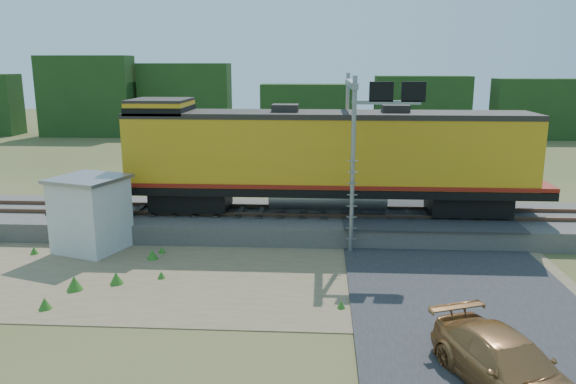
# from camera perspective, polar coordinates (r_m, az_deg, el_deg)

# --- Properties ---
(ground) EXTENTS (140.00, 140.00, 0.00)m
(ground) POSITION_cam_1_polar(r_m,az_deg,el_deg) (18.95, -4.67, -9.09)
(ground) COLOR #475123
(ground) RESTS_ON ground
(ballast) EXTENTS (70.00, 5.00, 0.80)m
(ballast) POSITION_cam_1_polar(r_m,az_deg,el_deg) (24.46, -2.72, -2.95)
(ballast) COLOR slate
(ballast) RESTS_ON ground
(rails) EXTENTS (70.00, 1.54, 0.16)m
(rails) POSITION_cam_1_polar(r_m,az_deg,el_deg) (24.33, -2.73, -1.86)
(rails) COLOR brown
(rails) RESTS_ON ballast
(dirt_shoulder) EXTENTS (26.00, 8.00, 0.03)m
(dirt_shoulder) POSITION_cam_1_polar(r_m,az_deg,el_deg) (19.77, -10.27, -8.26)
(dirt_shoulder) COLOR #8C7754
(dirt_shoulder) RESTS_ON ground
(road) EXTENTS (7.00, 66.00, 0.86)m
(road) POSITION_cam_1_polar(r_m,az_deg,el_deg) (19.93, 16.22, -8.18)
(road) COLOR #38383A
(road) RESTS_ON ground
(tree_line_north) EXTENTS (130.00, 3.00, 6.50)m
(tree_line_north) POSITION_cam_1_polar(r_m,az_deg,el_deg) (55.59, 0.81, 8.81)
(tree_line_north) COLOR #1D3C16
(tree_line_north) RESTS_ON ground
(weed_clumps) EXTENTS (15.00, 6.20, 0.56)m
(weed_clumps) POSITION_cam_1_polar(r_m,az_deg,el_deg) (19.82, -14.81, -8.48)
(weed_clumps) COLOR #327220
(weed_clumps) RESTS_ON ground
(locomotive) EXTENTS (18.14, 2.77, 4.68)m
(locomotive) POSITION_cam_1_polar(r_m,az_deg,el_deg) (23.69, 3.47, 3.64)
(locomotive) COLOR black
(locomotive) RESTS_ON rails
(shed) EXTENTS (3.09, 3.09, 2.89)m
(shed) POSITION_cam_1_polar(r_m,az_deg,el_deg) (22.86, -19.40, -2.06)
(shed) COLOR silver
(shed) RESTS_ON ground
(signal_gantry) EXTENTS (2.64, 6.20, 6.67)m
(signal_gantry) POSITION_cam_1_polar(r_m,az_deg,el_deg) (22.87, 7.26, 7.67)
(signal_gantry) COLOR gray
(signal_gantry) RESTS_ON ground
(car) EXTENTS (3.13, 4.63, 1.25)m
(car) POSITION_cam_1_polar(r_m,az_deg,el_deg) (13.74, 21.39, -16.13)
(car) COLOR #A36F3C
(car) RESTS_ON ground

